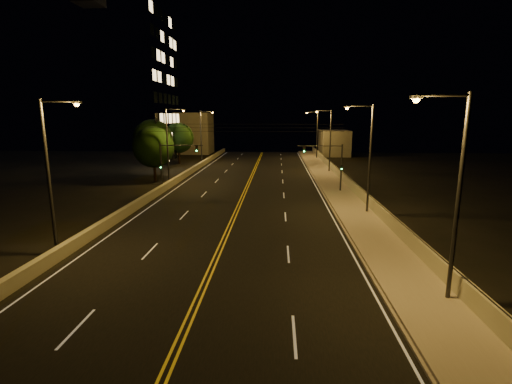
# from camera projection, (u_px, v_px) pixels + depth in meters

# --- Properties ---
(ground) EXTENTS (160.00, 160.00, 0.00)m
(ground) POSITION_uv_depth(u_px,v_px,m) (174.00, 355.00, 13.65)
(ground) COLOR black
(ground) RESTS_ON ground
(road) EXTENTS (18.00, 120.00, 0.02)m
(road) POSITION_uv_depth(u_px,v_px,m) (235.00, 214.00, 33.21)
(road) COLOR black
(road) RESTS_ON ground
(sidewalk) EXTENTS (3.60, 120.00, 0.30)m
(sidewalk) POSITION_uv_depth(u_px,v_px,m) (357.00, 215.00, 32.57)
(sidewalk) COLOR gray
(sidewalk) RESTS_ON ground
(curb) EXTENTS (0.14, 120.00, 0.15)m
(curb) POSITION_uv_depth(u_px,v_px,m) (336.00, 215.00, 32.69)
(curb) COLOR gray
(curb) RESTS_ON ground
(parapet_wall) EXTENTS (0.30, 120.00, 1.00)m
(parapet_wall) POSITION_uv_depth(u_px,v_px,m) (377.00, 208.00, 32.35)
(parapet_wall) COLOR #A7A38B
(parapet_wall) RESTS_ON sidewalk
(jersey_barrier) EXTENTS (0.45, 120.00, 0.82)m
(jersey_barrier) POSITION_uv_depth(u_px,v_px,m) (130.00, 209.00, 33.68)
(jersey_barrier) COLOR #A7A38B
(jersey_barrier) RESTS_ON ground
(distant_building_right) EXTENTS (6.00, 10.00, 5.58)m
(distant_building_right) POSITION_uv_depth(u_px,v_px,m) (334.00, 143.00, 83.76)
(distant_building_right) COLOR gray
(distant_building_right) RESTS_ON ground
(distant_building_left) EXTENTS (8.00, 8.00, 9.48)m
(distant_building_left) POSITION_uv_depth(u_px,v_px,m) (194.00, 133.00, 87.71)
(distant_building_left) COLOR gray
(distant_building_left) RESTS_ON ground
(parapet_rail) EXTENTS (0.06, 120.00, 0.06)m
(parapet_rail) POSITION_uv_depth(u_px,v_px,m) (377.00, 202.00, 32.24)
(parapet_rail) COLOR black
(parapet_rail) RESTS_ON parapet_wall
(lane_markings) EXTENTS (17.32, 116.00, 0.00)m
(lane_markings) POSITION_uv_depth(u_px,v_px,m) (235.00, 215.00, 33.14)
(lane_markings) COLOR silver
(lane_markings) RESTS_ON road
(streetlight_0) EXTENTS (2.55, 0.28, 9.65)m
(streetlight_0) POSITION_uv_depth(u_px,v_px,m) (454.00, 188.00, 16.36)
(streetlight_0) COLOR #2D2D33
(streetlight_0) RESTS_ON ground
(streetlight_1) EXTENTS (2.55, 0.28, 9.65)m
(streetlight_1) POSITION_uv_depth(u_px,v_px,m) (367.00, 153.00, 32.14)
(streetlight_1) COLOR #2D2D33
(streetlight_1) RESTS_ON ground
(streetlight_2) EXTENTS (2.55, 0.28, 9.65)m
(streetlight_2) POSITION_uv_depth(u_px,v_px,m) (329.00, 137.00, 56.62)
(streetlight_2) COLOR #2D2D33
(streetlight_2) RESTS_ON ground
(streetlight_3) EXTENTS (2.55, 0.28, 9.65)m
(streetlight_3) POSITION_uv_depth(u_px,v_px,m) (316.00, 132.00, 75.39)
(streetlight_3) COLOR #2D2D33
(streetlight_3) RESTS_ON ground
(streetlight_4) EXTENTS (2.55, 0.28, 9.65)m
(streetlight_4) POSITION_uv_depth(u_px,v_px,m) (52.00, 168.00, 22.46)
(streetlight_4) COLOR #2D2D33
(streetlight_4) RESTS_ON ground
(streetlight_5) EXTENTS (2.55, 0.28, 9.65)m
(streetlight_5) POSITION_uv_depth(u_px,v_px,m) (169.00, 141.00, 46.77)
(streetlight_5) COLOR #2D2D33
(streetlight_5) RESTS_ON ground
(streetlight_6) EXTENTS (2.55, 0.28, 9.65)m
(streetlight_6) POSITION_uv_depth(u_px,v_px,m) (202.00, 134.00, 67.31)
(streetlight_6) COLOR #2D2D33
(streetlight_6) RESTS_ON ground
(traffic_signal_right) EXTENTS (5.11, 0.31, 5.57)m
(traffic_signal_right) POSITION_uv_depth(u_px,v_px,m) (332.00, 162.00, 41.96)
(traffic_signal_right) COLOR #2D2D33
(traffic_signal_right) RESTS_ON ground
(traffic_signal_left) EXTENTS (5.11, 0.31, 5.57)m
(traffic_signal_left) POSITION_uv_depth(u_px,v_px,m) (170.00, 161.00, 43.02)
(traffic_signal_left) COLOR #2D2D33
(traffic_signal_left) RESTS_ON ground
(overhead_wires) EXTENTS (22.00, 0.03, 0.83)m
(overhead_wires) POSITION_uv_depth(u_px,v_px,m) (244.00, 128.00, 41.03)
(overhead_wires) COLOR black
(building_tower) EXTENTS (24.00, 15.00, 27.30)m
(building_tower) POSITION_uv_depth(u_px,v_px,m) (96.00, 89.00, 61.61)
(building_tower) COLOR gray
(building_tower) RESTS_ON ground
(tree_0) EXTENTS (5.44, 5.44, 7.37)m
(tree_0) POSITION_uv_depth(u_px,v_px,m) (153.00, 147.00, 49.17)
(tree_0) COLOR black
(tree_0) RESTS_ON ground
(tree_1) EXTENTS (6.07, 6.07, 8.22)m
(tree_1) POSITION_uv_depth(u_px,v_px,m) (153.00, 139.00, 57.70)
(tree_1) COLOR black
(tree_1) RESTS_ON ground
(tree_2) EXTENTS (5.56, 5.56, 7.54)m
(tree_2) POSITION_uv_depth(u_px,v_px,m) (178.00, 138.00, 68.21)
(tree_2) COLOR black
(tree_2) RESTS_ON ground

